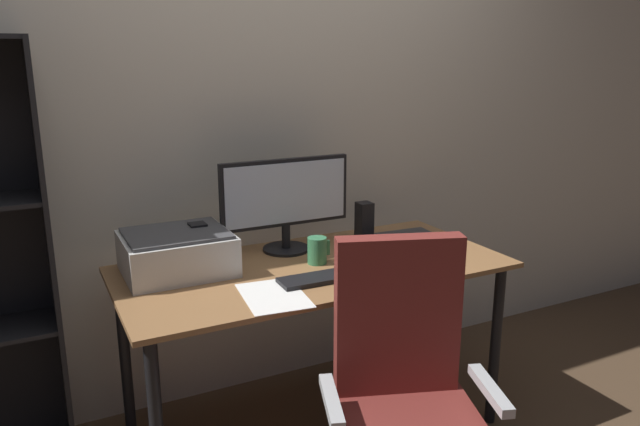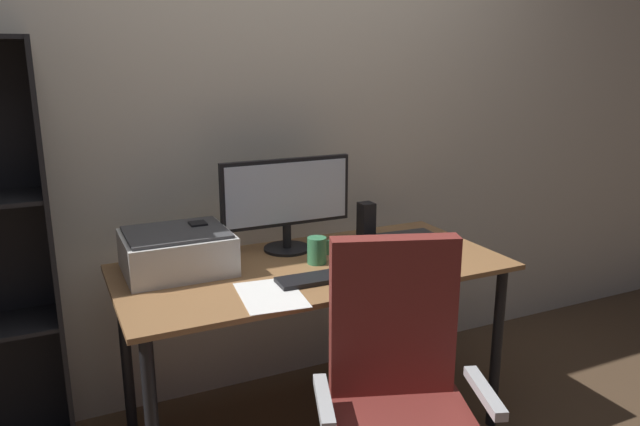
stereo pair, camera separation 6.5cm
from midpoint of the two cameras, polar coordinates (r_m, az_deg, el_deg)
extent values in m
cube|color=beige|center=(2.76, -6.29, 9.49)|extent=(6.40, 0.10, 2.60)
cube|color=olive|center=(2.40, -1.39, -5.17)|extent=(1.53, 0.72, 0.02)
cylinder|color=black|center=(2.69, 15.62, -12.03)|extent=(0.04, 0.04, 0.72)
cylinder|color=black|center=(2.64, -18.70, -12.86)|extent=(0.04, 0.04, 0.72)
cylinder|color=black|center=(3.12, 8.13, -7.84)|extent=(0.04, 0.04, 0.72)
cylinder|color=black|center=(2.58, -3.95, -3.41)|extent=(0.20, 0.20, 0.01)
cylinder|color=black|center=(2.56, -3.97, -2.22)|extent=(0.04, 0.04, 0.10)
cube|color=black|center=(2.52, -4.05, 1.97)|extent=(0.57, 0.03, 0.28)
cube|color=silver|center=(2.50, -3.92, 1.90)|extent=(0.54, 0.01, 0.25)
cube|color=black|center=(2.23, -1.09, -6.26)|extent=(0.29, 0.12, 0.02)
cube|color=black|center=(2.32, 4.35, -5.26)|extent=(0.07, 0.10, 0.03)
cylinder|color=#387F51|center=(2.40, -1.06, -3.58)|extent=(0.08, 0.08, 0.11)
cube|color=#387F51|center=(2.42, -0.06, -3.30)|extent=(0.02, 0.01, 0.06)
cube|color=#2D2D30|center=(2.70, 7.33, -2.53)|extent=(0.33, 0.25, 0.02)
cube|color=black|center=(2.43, -12.21, -2.90)|extent=(0.06, 0.07, 0.17)
cube|color=black|center=(2.71, 3.54, -0.75)|extent=(0.06, 0.07, 0.17)
cube|color=silver|center=(2.37, -14.17, -3.76)|extent=(0.40, 0.34, 0.15)
cube|color=#424244|center=(2.34, -14.29, -1.88)|extent=(0.37, 0.31, 0.01)
cube|color=white|center=(2.11, -5.30, -7.81)|extent=(0.24, 0.32, 0.00)
cube|color=maroon|center=(1.94, 6.43, -9.62)|extent=(0.40, 0.20, 0.52)
cube|color=#B7BABC|center=(1.82, 0.02, -17.44)|extent=(0.12, 0.26, 0.03)
cube|color=#B7BABC|center=(1.93, 14.89, -15.91)|extent=(0.12, 0.26, 0.03)
cube|color=black|center=(2.48, -24.86, -4.08)|extent=(0.02, 0.28, 1.62)
camera|label=1|loc=(0.03, -90.78, -0.20)|focal=33.72mm
camera|label=2|loc=(0.03, 89.22, 0.20)|focal=33.72mm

